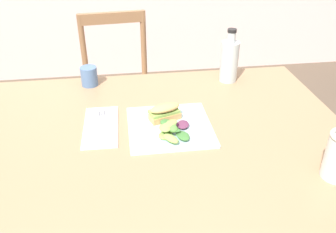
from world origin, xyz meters
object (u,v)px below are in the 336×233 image
at_px(dining_table, 147,162).
at_px(chair_wooden_far, 120,93).
at_px(fork_on_napkin, 101,123).
at_px(plate_lunch, 170,127).
at_px(sandwich_half_front, 165,112).
at_px(cup_extra_side, 89,76).
at_px(bottle_cold_brew, 229,63).

bearing_deg(dining_table, chair_wooden_far, 95.55).
bearing_deg(fork_on_napkin, plate_lunch, -13.60).
distance_m(sandwich_half_front, fork_on_napkin, 0.22).
distance_m(fork_on_napkin, cup_extra_side, 0.31).
height_order(dining_table, fork_on_napkin, fork_on_napkin).
relative_size(dining_table, chair_wooden_far, 1.54).
bearing_deg(sandwich_half_front, cup_extra_side, 129.42).
bearing_deg(dining_table, sandwich_half_front, 42.41).
distance_m(plate_lunch, sandwich_half_front, 0.05).
xyz_separation_m(plate_lunch, sandwich_half_front, (-0.01, 0.04, 0.03)).
xyz_separation_m(fork_on_napkin, bottle_cold_brew, (0.52, 0.27, 0.07)).
distance_m(plate_lunch, bottle_cold_brew, 0.44).
xyz_separation_m(dining_table, plate_lunch, (0.08, 0.02, 0.12)).
relative_size(dining_table, cup_extra_side, 17.28).
xyz_separation_m(sandwich_half_front, fork_on_napkin, (-0.21, 0.01, -0.03)).
relative_size(sandwich_half_front, fork_on_napkin, 0.62).
bearing_deg(dining_table, plate_lunch, 15.75).
xyz_separation_m(dining_table, cup_extra_side, (-0.19, 0.39, 0.15)).
xyz_separation_m(plate_lunch, fork_on_napkin, (-0.22, 0.05, 0.00)).
bearing_deg(cup_extra_side, sandwich_half_front, -50.58).
height_order(bottle_cold_brew, cup_extra_side, bottle_cold_brew).
bearing_deg(fork_on_napkin, sandwich_half_front, -3.38).
bearing_deg(sandwich_half_front, chair_wooden_far, 100.97).
xyz_separation_m(plate_lunch, bottle_cold_brew, (0.29, 0.33, 0.07)).
bearing_deg(chair_wooden_far, cup_extra_side, -102.85).
distance_m(chair_wooden_far, sandwich_half_front, 0.88).
bearing_deg(dining_table, bottle_cold_brew, 43.30).
distance_m(dining_table, fork_on_napkin, 0.20).
bearing_deg(bottle_cold_brew, plate_lunch, -131.55).
relative_size(chair_wooden_far, fork_on_napkin, 4.69).
bearing_deg(plate_lunch, fork_on_napkin, 166.40).
height_order(sandwich_half_front, bottle_cold_brew, bottle_cold_brew).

